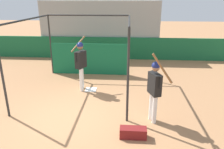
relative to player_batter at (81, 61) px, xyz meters
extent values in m
plane|color=#A8754C|center=(0.07, -2.15, -1.18)|extent=(60.00, 60.00, 0.00)
cube|color=#196038|center=(0.07, 4.79, -0.54)|extent=(24.00, 0.12, 1.29)
cube|color=#9E9E99|center=(0.07, 6.85, 0.49)|extent=(7.05, 4.00, 3.34)
cube|color=#1E6B3D|center=(-2.68, 5.25, 0.16)|extent=(0.45, 0.40, 0.10)
cube|color=#1E6B3D|center=(-2.68, 5.43, 0.39)|extent=(0.45, 0.06, 0.40)
cube|color=#1E6B3D|center=(-2.13, 5.25, 0.16)|extent=(0.45, 0.40, 0.10)
cube|color=#1E6B3D|center=(-2.13, 5.43, 0.39)|extent=(0.45, 0.06, 0.40)
cube|color=#1E6B3D|center=(-1.58, 5.25, 0.16)|extent=(0.45, 0.40, 0.10)
cube|color=#1E6B3D|center=(-1.58, 5.43, 0.39)|extent=(0.45, 0.06, 0.40)
cube|color=#1E6B3D|center=(-1.03, 5.25, 0.16)|extent=(0.45, 0.40, 0.10)
cube|color=#1E6B3D|center=(-1.03, 5.43, 0.39)|extent=(0.45, 0.06, 0.40)
cube|color=#1E6B3D|center=(-0.48, 5.25, 0.16)|extent=(0.45, 0.40, 0.10)
cube|color=#1E6B3D|center=(-0.48, 5.43, 0.39)|extent=(0.45, 0.06, 0.40)
cube|color=#1E6B3D|center=(0.07, 5.25, 0.16)|extent=(0.45, 0.40, 0.10)
cube|color=#1E6B3D|center=(0.07, 5.43, 0.39)|extent=(0.45, 0.06, 0.40)
cube|color=#1E6B3D|center=(0.62, 5.25, 0.16)|extent=(0.45, 0.40, 0.10)
cube|color=#1E6B3D|center=(0.62, 5.43, 0.39)|extent=(0.45, 0.06, 0.40)
cube|color=#1E6B3D|center=(1.17, 5.25, 0.16)|extent=(0.45, 0.40, 0.10)
cube|color=#1E6B3D|center=(1.17, 5.43, 0.39)|extent=(0.45, 0.06, 0.40)
cube|color=#1E6B3D|center=(1.72, 5.25, 0.16)|extent=(0.45, 0.40, 0.10)
cube|color=#1E6B3D|center=(1.72, 5.43, 0.39)|extent=(0.45, 0.06, 0.40)
cube|color=#1E6B3D|center=(2.27, 5.25, 0.16)|extent=(0.45, 0.40, 0.10)
cube|color=#1E6B3D|center=(2.27, 5.43, 0.39)|extent=(0.45, 0.06, 0.40)
cube|color=#1E6B3D|center=(2.82, 5.25, 0.16)|extent=(0.45, 0.40, 0.10)
cube|color=#1E6B3D|center=(2.82, 5.43, 0.39)|extent=(0.45, 0.06, 0.40)
cube|color=#1E6B3D|center=(-2.68, 6.05, 0.56)|extent=(0.45, 0.40, 0.10)
cube|color=#1E6B3D|center=(-2.68, 6.23, 0.79)|extent=(0.45, 0.06, 0.40)
cube|color=#1E6B3D|center=(-2.13, 6.05, 0.56)|extent=(0.45, 0.40, 0.10)
cube|color=#1E6B3D|center=(-2.13, 6.23, 0.79)|extent=(0.45, 0.06, 0.40)
cube|color=#1E6B3D|center=(-1.58, 6.05, 0.56)|extent=(0.45, 0.40, 0.10)
cube|color=#1E6B3D|center=(-1.58, 6.23, 0.79)|extent=(0.45, 0.06, 0.40)
cube|color=#1E6B3D|center=(-1.03, 6.05, 0.56)|extent=(0.45, 0.40, 0.10)
cube|color=#1E6B3D|center=(-1.03, 6.23, 0.79)|extent=(0.45, 0.06, 0.40)
cube|color=#1E6B3D|center=(-0.48, 6.05, 0.56)|extent=(0.45, 0.40, 0.10)
cube|color=#1E6B3D|center=(-0.48, 6.23, 0.79)|extent=(0.45, 0.06, 0.40)
cube|color=#1E6B3D|center=(0.07, 6.05, 0.56)|extent=(0.45, 0.40, 0.10)
cube|color=#1E6B3D|center=(0.07, 6.23, 0.79)|extent=(0.45, 0.06, 0.40)
cube|color=#1E6B3D|center=(0.62, 6.05, 0.56)|extent=(0.45, 0.40, 0.10)
cube|color=#1E6B3D|center=(0.62, 6.23, 0.79)|extent=(0.45, 0.06, 0.40)
cube|color=#1E6B3D|center=(1.17, 6.05, 0.56)|extent=(0.45, 0.40, 0.10)
cube|color=#1E6B3D|center=(1.17, 6.23, 0.79)|extent=(0.45, 0.06, 0.40)
cube|color=#1E6B3D|center=(1.72, 6.05, 0.56)|extent=(0.45, 0.40, 0.10)
cube|color=#1E6B3D|center=(1.72, 6.23, 0.79)|extent=(0.45, 0.06, 0.40)
cube|color=#1E6B3D|center=(2.27, 6.05, 0.56)|extent=(0.45, 0.40, 0.10)
cube|color=#1E6B3D|center=(2.27, 6.23, 0.79)|extent=(0.45, 0.06, 0.40)
cube|color=#1E6B3D|center=(2.82, 6.05, 0.56)|extent=(0.45, 0.40, 0.10)
cube|color=#1E6B3D|center=(2.82, 6.23, 0.79)|extent=(0.45, 0.06, 0.40)
cube|color=#1E6B3D|center=(-2.68, 6.85, 0.96)|extent=(0.45, 0.40, 0.10)
cube|color=#1E6B3D|center=(-2.68, 7.03, 1.19)|extent=(0.45, 0.06, 0.40)
cube|color=#1E6B3D|center=(-2.13, 6.85, 0.96)|extent=(0.45, 0.40, 0.10)
cube|color=#1E6B3D|center=(-2.13, 7.03, 1.19)|extent=(0.45, 0.06, 0.40)
cube|color=#1E6B3D|center=(-1.58, 6.85, 0.96)|extent=(0.45, 0.40, 0.10)
cube|color=#1E6B3D|center=(-1.58, 7.03, 1.19)|extent=(0.45, 0.06, 0.40)
cube|color=#1E6B3D|center=(-1.03, 6.85, 0.96)|extent=(0.45, 0.40, 0.10)
cube|color=#1E6B3D|center=(-1.03, 7.03, 1.19)|extent=(0.45, 0.06, 0.40)
cube|color=#1E6B3D|center=(-0.48, 6.85, 0.96)|extent=(0.45, 0.40, 0.10)
cube|color=#1E6B3D|center=(-0.48, 7.03, 1.19)|extent=(0.45, 0.06, 0.40)
cube|color=#1E6B3D|center=(0.07, 6.85, 0.96)|extent=(0.45, 0.40, 0.10)
cube|color=#1E6B3D|center=(0.07, 7.03, 1.19)|extent=(0.45, 0.06, 0.40)
cube|color=#1E6B3D|center=(0.62, 6.85, 0.96)|extent=(0.45, 0.40, 0.10)
cube|color=#1E6B3D|center=(0.62, 7.03, 1.19)|extent=(0.45, 0.06, 0.40)
cube|color=#1E6B3D|center=(1.17, 6.85, 0.96)|extent=(0.45, 0.40, 0.10)
cube|color=#1E6B3D|center=(1.17, 7.03, 1.19)|extent=(0.45, 0.06, 0.40)
cube|color=#1E6B3D|center=(1.72, 6.85, 0.96)|extent=(0.45, 0.40, 0.10)
cube|color=#1E6B3D|center=(1.72, 7.03, 1.19)|extent=(0.45, 0.06, 0.40)
cube|color=#1E6B3D|center=(2.27, 6.85, 0.96)|extent=(0.45, 0.40, 0.10)
cube|color=#1E6B3D|center=(2.27, 7.03, 1.19)|extent=(0.45, 0.06, 0.40)
cube|color=#1E6B3D|center=(2.82, 6.85, 0.96)|extent=(0.45, 0.40, 0.10)
cube|color=#1E6B3D|center=(2.82, 7.03, 1.19)|extent=(0.45, 0.06, 0.40)
cube|color=#1E6B3D|center=(-2.68, 7.65, 1.36)|extent=(0.45, 0.40, 0.10)
cube|color=#1E6B3D|center=(-2.68, 7.83, 1.59)|extent=(0.45, 0.06, 0.40)
cube|color=#1E6B3D|center=(-2.13, 7.65, 1.36)|extent=(0.45, 0.40, 0.10)
cube|color=#1E6B3D|center=(-2.13, 7.83, 1.59)|extent=(0.45, 0.06, 0.40)
cube|color=#1E6B3D|center=(-1.58, 7.65, 1.36)|extent=(0.45, 0.40, 0.10)
cube|color=#1E6B3D|center=(-1.58, 7.83, 1.59)|extent=(0.45, 0.06, 0.40)
cube|color=#1E6B3D|center=(-1.03, 7.65, 1.36)|extent=(0.45, 0.40, 0.10)
cube|color=#1E6B3D|center=(-1.03, 7.83, 1.59)|extent=(0.45, 0.06, 0.40)
cube|color=#1E6B3D|center=(-0.48, 7.65, 1.36)|extent=(0.45, 0.40, 0.10)
cube|color=#1E6B3D|center=(-0.48, 7.83, 1.59)|extent=(0.45, 0.06, 0.40)
cube|color=#1E6B3D|center=(0.07, 7.65, 1.36)|extent=(0.45, 0.40, 0.10)
cube|color=#1E6B3D|center=(0.07, 7.83, 1.59)|extent=(0.45, 0.06, 0.40)
cube|color=#1E6B3D|center=(0.62, 7.65, 1.36)|extent=(0.45, 0.40, 0.10)
cube|color=#1E6B3D|center=(0.62, 7.83, 1.59)|extent=(0.45, 0.06, 0.40)
cube|color=#1E6B3D|center=(1.17, 7.65, 1.36)|extent=(0.45, 0.40, 0.10)
cube|color=#1E6B3D|center=(1.17, 7.83, 1.59)|extent=(0.45, 0.06, 0.40)
cube|color=#1E6B3D|center=(1.72, 7.65, 1.36)|extent=(0.45, 0.40, 0.10)
cube|color=#1E6B3D|center=(1.72, 7.83, 1.59)|extent=(0.45, 0.06, 0.40)
cube|color=#1E6B3D|center=(2.27, 7.65, 1.36)|extent=(0.45, 0.40, 0.10)
cube|color=#1E6B3D|center=(2.27, 7.83, 1.59)|extent=(0.45, 0.06, 0.40)
cube|color=#1E6B3D|center=(2.82, 7.65, 1.36)|extent=(0.45, 0.40, 0.10)
cube|color=#1E6B3D|center=(2.82, 7.83, 1.59)|extent=(0.45, 0.06, 0.40)
cube|color=#1E6B3D|center=(-2.68, 8.45, 1.76)|extent=(0.45, 0.40, 0.10)
cube|color=#1E6B3D|center=(-2.68, 8.63, 1.99)|extent=(0.45, 0.06, 0.40)
cube|color=#1E6B3D|center=(-2.13, 8.45, 1.76)|extent=(0.45, 0.40, 0.10)
cube|color=#1E6B3D|center=(-2.13, 8.63, 1.99)|extent=(0.45, 0.06, 0.40)
cube|color=#1E6B3D|center=(-1.58, 8.45, 1.76)|extent=(0.45, 0.40, 0.10)
cube|color=#1E6B3D|center=(-1.58, 8.63, 1.99)|extent=(0.45, 0.06, 0.40)
cube|color=#1E6B3D|center=(-1.03, 8.45, 1.76)|extent=(0.45, 0.40, 0.10)
cube|color=#1E6B3D|center=(-1.03, 8.63, 1.99)|extent=(0.45, 0.06, 0.40)
cube|color=#1E6B3D|center=(-0.48, 8.45, 1.76)|extent=(0.45, 0.40, 0.10)
cube|color=#1E6B3D|center=(-0.48, 8.63, 1.99)|extent=(0.45, 0.06, 0.40)
cube|color=#1E6B3D|center=(0.07, 8.45, 1.76)|extent=(0.45, 0.40, 0.10)
cube|color=#1E6B3D|center=(0.07, 8.63, 1.99)|extent=(0.45, 0.06, 0.40)
cube|color=#1E6B3D|center=(0.62, 8.45, 1.76)|extent=(0.45, 0.40, 0.10)
cube|color=#1E6B3D|center=(0.62, 8.63, 1.99)|extent=(0.45, 0.06, 0.40)
cube|color=#1E6B3D|center=(1.17, 8.45, 1.76)|extent=(0.45, 0.40, 0.10)
cube|color=#1E6B3D|center=(1.17, 8.63, 1.99)|extent=(0.45, 0.06, 0.40)
cube|color=#1E6B3D|center=(1.72, 8.45, 1.76)|extent=(0.45, 0.40, 0.10)
cube|color=#1E6B3D|center=(1.72, 8.63, 1.99)|extent=(0.45, 0.06, 0.40)
cube|color=#1E6B3D|center=(2.27, 8.45, 1.76)|extent=(0.45, 0.40, 0.10)
cube|color=#1E6B3D|center=(2.27, 8.63, 1.99)|extent=(0.45, 0.06, 0.40)
cube|color=#1E6B3D|center=(2.82, 8.45, 1.76)|extent=(0.45, 0.40, 0.10)
cube|color=#1E6B3D|center=(2.82, 8.63, 1.99)|extent=(0.45, 0.06, 0.40)
cylinder|color=#282828|center=(-1.83, -2.23, 0.19)|extent=(0.07, 0.07, 2.74)
cylinder|color=#282828|center=(1.82, -2.23, 0.19)|extent=(0.07, 0.07, 2.74)
cylinder|color=#282828|center=(-1.83, 1.91, 0.19)|extent=(0.07, 0.07, 2.74)
cylinder|color=#282828|center=(1.82, 1.91, 0.19)|extent=(0.07, 0.07, 2.74)
cylinder|color=#282828|center=(-1.83, -0.16, 1.56)|extent=(0.06, 4.14, 0.06)
cylinder|color=#282828|center=(1.82, -0.16, 1.56)|extent=(0.06, 4.14, 0.06)
cylinder|color=#282828|center=(-0.01, 1.91, 1.56)|extent=(3.65, 0.06, 0.06)
cube|color=#14663D|center=(-0.01, 1.89, -0.44)|extent=(3.58, 0.03, 1.49)
cube|color=white|center=(0.35, -0.01, -1.17)|extent=(0.44, 0.44, 0.02)
cylinder|color=white|center=(0.01, -0.13, -0.72)|extent=(0.17, 0.17, 0.92)
cylinder|color=white|center=(0.00, 0.11, -0.72)|extent=(0.17, 0.17, 0.92)
cube|color=black|center=(0.00, -0.01, 0.06)|extent=(0.40, 0.53, 0.65)
sphere|color=brown|center=(0.00, -0.01, 0.56)|extent=(0.23, 0.23, 0.23)
sphere|color=navy|center=(0.00, -0.01, 0.61)|extent=(0.24, 0.24, 0.24)
cylinder|color=black|center=(-0.14, -0.22, 0.21)|extent=(0.09, 0.09, 0.36)
cylinder|color=black|center=(0.07, 0.24, 0.21)|extent=(0.09, 0.09, 0.36)
cylinder|color=brown|center=(-0.15, 0.37, 0.59)|extent=(0.48, 0.65, 0.55)
sphere|color=brown|center=(0.14, 0.17, 0.34)|extent=(0.08, 0.08, 0.08)
cylinder|color=white|center=(2.53, -2.09, -0.74)|extent=(0.17, 0.17, 0.88)
cylinder|color=white|center=(2.61, -2.29, -0.74)|extent=(0.17, 0.17, 0.88)
cube|color=black|center=(2.57, -2.19, 0.01)|extent=(0.37, 0.52, 0.62)
sphere|color=#A37556|center=(2.57, -2.19, 0.49)|extent=(0.22, 0.22, 0.22)
sphere|color=navy|center=(2.57, -2.19, 0.54)|extent=(0.23, 0.23, 0.23)
cylinder|color=black|center=(2.52, -1.94, 0.15)|extent=(0.09, 0.09, 0.34)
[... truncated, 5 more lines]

